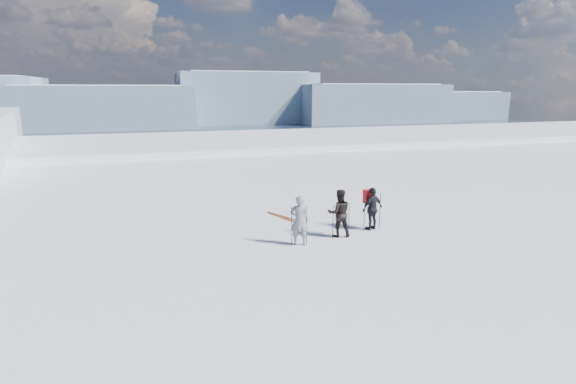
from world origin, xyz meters
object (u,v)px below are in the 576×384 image
skier_dark (339,213)px  skier_grey (299,220)px  skis_loose (282,217)px  skier_pack (372,209)px

skier_dark → skier_grey: bearing=26.3°
skier_dark → skis_loose: size_ratio=1.01×
skier_dark → skis_loose: (-1.16, 2.85, -0.80)m
skier_grey → skis_loose: 3.37m
skier_dark → skis_loose: skier_dark is taller
skier_pack → skis_loose: size_ratio=0.94×
skier_grey → skier_pack: (3.00, 0.74, -0.05)m
skier_pack → skis_loose: skier_pack is taller
skier_pack → skier_dark: bearing=-3.6°
skier_grey → skier_pack: 3.09m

